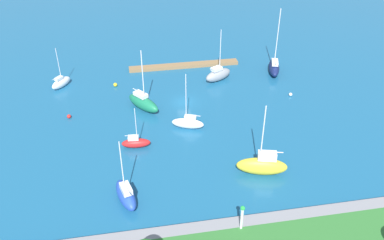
{
  "coord_description": "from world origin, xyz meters",
  "views": [
    {
      "loc": [
        10.48,
        68.3,
        41.12
      ],
      "look_at": [
        0.0,
        8.74,
        1.5
      ],
      "focal_mm": 38.41,
      "sensor_mm": 36.0,
      "label": 1
    }
  ],
  "objects_px": {
    "pier_dock": "(184,65)",
    "sailboat_red_near_pier": "(136,143)",
    "sailboat_yellow_far_north": "(262,165)",
    "mooring_buoy_yellow": "(115,85)",
    "sailboat_white_lone_south": "(61,82)",
    "sailboat_green_by_breakwater": "(143,102)",
    "harbor_beacon": "(242,216)",
    "sailboat_blue_outer_mooring": "(126,194)",
    "sailboat_white_west_end": "(188,123)",
    "mooring_buoy_red": "(69,116)",
    "sailboat_gray_far_south": "(218,75)",
    "mooring_buoy_white": "(291,94)",
    "sailboat_navy_off_beacon": "(274,67)"
  },
  "relations": [
    {
      "from": "mooring_buoy_yellow",
      "to": "pier_dock",
      "type": "bearing_deg",
      "value": -156.72
    },
    {
      "from": "sailboat_green_by_breakwater",
      "to": "mooring_buoy_red",
      "type": "bearing_deg",
      "value": -122.89
    },
    {
      "from": "mooring_buoy_yellow",
      "to": "sailboat_blue_outer_mooring",
      "type": "bearing_deg",
      "value": 91.5
    },
    {
      "from": "sailboat_blue_outer_mooring",
      "to": "sailboat_green_by_breakwater",
      "type": "bearing_deg",
      "value": -25.33
    },
    {
      "from": "sailboat_white_lone_south",
      "to": "mooring_buoy_yellow",
      "type": "bearing_deg",
      "value": -60.27
    },
    {
      "from": "sailboat_white_west_end",
      "to": "pier_dock",
      "type": "bearing_deg",
      "value": -77.22
    },
    {
      "from": "sailboat_yellow_far_north",
      "to": "mooring_buoy_red",
      "type": "xyz_separation_m",
      "value": [
        30.01,
        -21.06,
        -1.26
      ]
    },
    {
      "from": "sailboat_green_by_breakwater",
      "to": "sailboat_white_west_end",
      "type": "xyz_separation_m",
      "value": [
        -7.27,
        7.87,
        -0.31
      ]
    },
    {
      "from": "sailboat_green_by_breakwater",
      "to": "pier_dock",
      "type": "bearing_deg",
      "value": 111.07
    },
    {
      "from": "sailboat_white_lone_south",
      "to": "sailboat_green_by_breakwater",
      "type": "height_order",
      "value": "sailboat_green_by_breakwater"
    },
    {
      "from": "sailboat_white_lone_south",
      "to": "sailboat_green_by_breakwater",
      "type": "bearing_deg",
      "value": -87.33
    },
    {
      "from": "pier_dock",
      "to": "sailboat_red_near_pier",
      "type": "height_order",
      "value": "sailboat_red_near_pier"
    },
    {
      "from": "sailboat_yellow_far_north",
      "to": "mooring_buoy_yellow",
      "type": "height_order",
      "value": "sailboat_yellow_far_north"
    },
    {
      "from": "harbor_beacon",
      "to": "mooring_buoy_red",
      "type": "relative_size",
      "value": 5.02
    },
    {
      "from": "sailboat_blue_outer_mooring",
      "to": "sailboat_white_lone_south",
      "type": "bearing_deg",
      "value": 2.85
    },
    {
      "from": "sailboat_green_by_breakwater",
      "to": "mooring_buoy_red",
      "type": "relative_size",
      "value": 16.27
    },
    {
      "from": "sailboat_green_by_breakwater",
      "to": "sailboat_yellow_far_north",
      "type": "bearing_deg",
      "value": -0.31
    },
    {
      "from": "harbor_beacon",
      "to": "sailboat_blue_outer_mooring",
      "type": "relative_size",
      "value": 0.37
    },
    {
      "from": "harbor_beacon",
      "to": "sailboat_white_west_end",
      "type": "distance_m",
      "value": 25.45
    },
    {
      "from": "mooring_buoy_red",
      "to": "sailboat_gray_far_south",
      "type": "bearing_deg",
      "value": -162.06
    },
    {
      "from": "sailboat_yellow_far_north",
      "to": "sailboat_red_near_pier",
      "type": "height_order",
      "value": "sailboat_yellow_far_north"
    },
    {
      "from": "sailboat_blue_outer_mooring",
      "to": "sailboat_white_west_end",
      "type": "distance_m",
      "value": 20.14
    },
    {
      "from": "pier_dock",
      "to": "harbor_beacon",
      "type": "height_order",
      "value": "harbor_beacon"
    },
    {
      "from": "harbor_beacon",
      "to": "sailboat_navy_off_beacon",
      "type": "distance_m",
      "value": 47.86
    },
    {
      "from": "pier_dock",
      "to": "sailboat_white_west_end",
      "type": "bearing_deg",
      "value": 82.57
    },
    {
      "from": "sailboat_green_by_breakwater",
      "to": "sailboat_blue_outer_mooring",
      "type": "xyz_separation_m",
      "value": [
        4.24,
        24.4,
        -0.11
      ]
    },
    {
      "from": "sailboat_gray_far_south",
      "to": "mooring_buoy_white",
      "type": "relative_size",
      "value": 16.41
    },
    {
      "from": "sailboat_gray_far_south",
      "to": "sailboat_white_west_end",
      "type": "relative_size",
      "value": 1.06
    },
    {
      "from": "pier_dock",
      "to": "sailboat_white_lone_south",
      "type": "distance_m",
      "value": 27.11
    },
    {
      "from": "sailboat_blue_outer_mooring",
      "to": "sailboat_yellow_far_north",
      "type": "distance_m",
      "value": 20.63
    },
    {
      "from": "harbor_beacon",
      "to": "sailboat_red_near_pier",
      "type": "bearing_deg",
      "value": -60.47
    },
    {
      "from": "sailboat_yellow_far_north",
      "to": "sailboat_navy_off_beacon",
      "type": "bearing_deg",
      "value": -97.39
    },
    {
      "from": "sailboat_gray_far_south",
      "to": "sailboat_green_by_breakwater",
      "type": "bearing_deg",
      "value": -179.12
    },
    {
      "from": "pier_dock",
      "to": "sailboat_red_near_pier",
      "type": "distance_m",
      "value": 31.24
    },
    {
      "from": "pier_dock",
      "to": "mooring_buoy_yellow",
      "type": "distance_m",
      "value": 16.99
    },
    {
      "from": "sailboat_green_by_breakwater",
      "to": "mooring_buoy_yellow",
      "type": "height_order",
      "value": "sailboat_green_by_breakwater"
    },
    {
      "from": "harbor_beacon",
      "to": "mooring_buoy_red",
      "type": "xyz_separation_m",
      "value": [
        23.6,
        -32.14,
        -3.12
      ]
    },
    {
      "from": "mooring_buoy_yellow",
      "to": "harbor_beacon",
      "type": "bearing_deg",
      "value": 109.2
    },
    {
      "from": "sailboat_red_near_pier",
      "to": "sailboat_white_west_end",
      "type": "xyz_separation_m",
      "value": [
        -9.41,
        -4.06,
        0.18
      ]
    },
    {
      "from": "harbor_beacon",
      "to": "sailboat_navy_off_beacon",
      "type": "height_order",
      "value": "sailboat_navy_off_beacon"
    },
    {
      "from": "pier_dock",
      "to": "mooring_buoy_red",
      "type": "bearing_deg",
      "value": 35.96
    },
    {
      "from": "harbor_beacon",
      "to": "sailboat_gray_far_south",
      "type": "relative_size",
      "value": 0.33
    },
    {
      "from": "sailboat_white_west_end",
      "to": "sailboat_blue_outer_mooring",
      "type": "bearing_deg",
      "value": 75.35
    },
    {
      "from": "sailboat_blue_outer_mooring",
      "to": "sailboat_white_west_end",
      "type": "xyz_separation_m",
      "value": [
        -11.51,
        -16.53,
        -0.2
      ]
    },
    {
      "from": "sailboat_yellow_far_north",
      "to": "sailboat_blue_outer_mooring",
      "type": "bearing_deg",
      "value": 21.71
    },
    {
      "from": "sailboat_white_lone_south",
      "to": "sailboat_gray_far_south",
      "type": "distance_m",
      "value": 32.87
    },
    {
      "from": "sailboat_green_by_breakwater",
      "to": "sailboat_navy_off_beacon",
      "type": "bearing_deg",
      "value": 72.66
    },
    {
      "from": "pier_dock",
      "to": "mooring_buoy_white",
      "type": "xyz_separation_m",
      "value": [
        -18.98,
        16.84,
        0.0
      ]
    },
    {
      "from": "sailboat_navy_off_beacon",
      "to": "sailboat_gray_far_south",
      "type": "distance_m",
      "value": 13.13
    },
    {
      "from": "sailboat_red_near_pier",
      "to": "mooring_buoy_red",
      "type": "height_order",
      "value": "sailboat_red_near_pier"
    }
  ]
}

